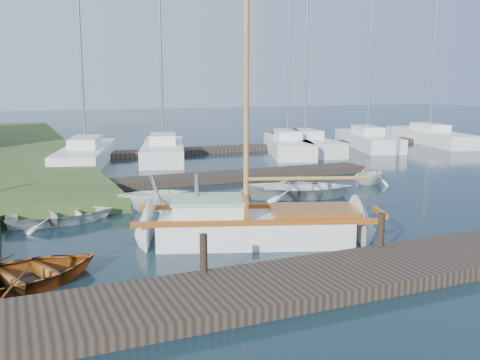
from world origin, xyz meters
name	(u,v)px	position (x,y,z in m)	size (l,w,h in m)	color
ground	(240,218)	(0.00, 0.00, 0.00)	(160.00, 160.00, 0.00)	black
near_dock	(353,274)	(0.00, -6.00, 0.15)	(18.00, 2.20, 0.30)	black
far_dock	(223,177)	(2.00, 6.50, 0.15)	(14.00, 1.60, 0.30)	black
pontoon	(282,146)	(10.00, 16.00, 0.15)	(30.00, 1.60, 0.30)	black
mooring_post_1	(204,253)	(-3.00, -5.00, 0.70)	(0.16, 0.16, 0.80)	black
mooring_post_2	(381,230)	(1.50, -5.00, 0.70)	(0.16, 0.16, 0.80)	black
sailboat	(260,228)	(-0.54, -2.56, 0.34)	(7.39, 4.29, 9.83)	white
dinghy	(20,270)	(-6.49, -3.57, 0.36)	(2.47, 3.46, 0.72)	brown
tender_a	(61,212)	(-5.22, 1.63, 0.33)	(2.28, 3.19, 0.66)	white
tender_b	(156,190)	(-2.14, 2.08, 0.67)	(2.19, 2.54, 1.34)	white
tender_c	(300,186)	(3.33, 2.01, 0.41)	(2.82, 3.94, 0.82)	white
tender_d	(370,171)	(7.35, 3.15, 0.55)	(1.80, 2.08, 1.10)	white
marina_boat_0	(86,153)	(-2.77, 14.13, 0.57)	(4.61, 9.15, 10.94)	white
marina_boat_1	(163,149)	(1.49, 14.27, 0.57)	(4.51, 8.63, 10.65)	white
marina_boat_3	(288,144)	(9.18, 13.73, 0.58)	(4.99, 8.47, 11.98)	white
marina_boat_4	(305,143)	(10.46, 13.84, 0.57)	(3.25, 7.86, 10.32)	white
marina_boat_5	(367,139)	(15.70, 14.51, 0.56)	(4.96, 8.93, 9.99)	white
marina_boat_7	(429,135)	(21.34, 14.77, 0.57)	(4.48, 9.82, 12.41)	white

